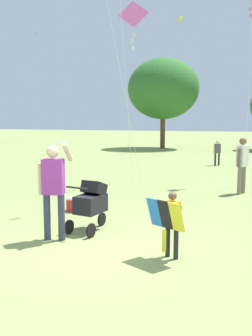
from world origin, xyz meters
TOP-DOWN VIEW (x-y plane):
  - ground_plane at (0.00, 0.00)m, footprint 120.00×120.00m
  - treeline_distant at (1.14, 23.88)m, footprint 38.43×8.03m
  - child_with_butterfly_kite at (1.36, 0.05)m, footprint 0.68×0.51m
  - person_adult_flyer at (-0.89, 0.35)m, footprint 0.59×0.62m
  - stroller at (-0.47, 1.12)m, footprint 0.66×1.12m
  - kite_orange_delta at (-1.15, 6.51)m, footprint 1.08×3.00m
  - person_red_shirt at (2.42, 6.00)m, footprint 0.37×0.50m
  - person_sitting_far at (1.24, 12.83)m, footprint 0.35×0.27m
  - cooler_box at (-1.41, 2.51)m, footprint 0.45×0.33m

SIDE VIEW (x-z plane):
  - ground_plane at x=0.00m, z-range 0.00..0.00m
  - cooler_box at x=-1.41m, z-range 0.00..0.35m
  - stroller at x=-0.47m, z-range 0.09..1.12m
  - child_with_butterfly_kite at x=1.36m, z-range 0.11..1.22m
  - person_sitting_far at x=1.24m, z-range 0.11..1.33m
  - person_red_shirt at x=2.42m, z-range 0.15..1.85m
  - person_adult_flyer at x=-0.89m, z-range 0.14..2.00m
  - treeline_distant at x=1.14m, z-range 0.61..7.25m
  - kite_orange_delta at x=-1.15m, z-range 2.39..8.50m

